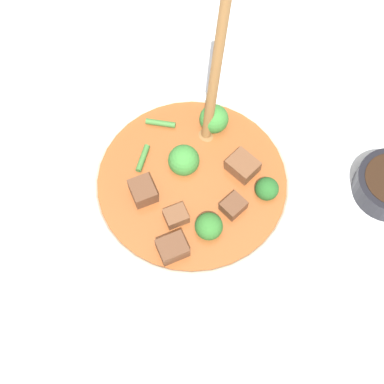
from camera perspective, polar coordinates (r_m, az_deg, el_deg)
ground_plane at (r=0.72m, az=0.00°, el=-2.43°), size 4.00×4.00×0.00m
stew_bowl at (r=0.66m, az=0.03°, el=-0.25°), size 0.25×0.26×0.30m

